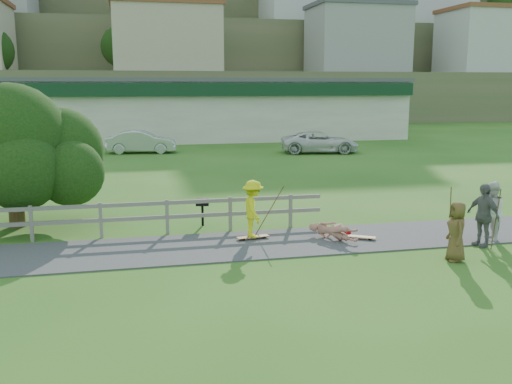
% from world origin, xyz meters
% --- Properties ---
extents(ground, '(260.00, 260.00, 0.00)m').
position_xyz_m(ground, '(0.00, 0.00, 0.00)').
color(ground, '#2B601B').
rests_on(ground, ground).
extents(path, '(34.00, 3.00, 0.04)m').
position_xyz_m(path, '(0.00, 1.50, 0.02)').
color(path, '#39393B').
rests_on(path, ground).
extents(fence, '(15.05, 0.10, 1.10)m').
position_xyz_m(fence, '(-4.62, 3.30, 0.72)').
color(fence, '#635F57').
rests_on(fence, ground).
extents(strip_mall, '(32.50, 10.75, 5.10)m').
position_xyz_m(strip_mall, '(4.00, 34.94, 2.58)').
color(strip_mall, beige).
rests_on(strip_mall, ground).
extents(hillside, '(220.00, 67.00, 47.50)m').
position_xyz_m(hillside, '(0.00, 91.31, 14.41)').
color(hillside, '#4F5E37').
rests_on(hillside, ground).
extents(skater_rider, '(0.65, 1.12, 1.73)m').
position_xyz_m(skater_rider, '(0.46, 2.03, 0.86)').
color(skater_rider, yellow).
rests_on(skater_rider, ground).
extents(skater_fallen, '(1.57, 1.23, 0.59)m').
position_xyz_m(skater_fallen, '(2.79, 1.44, 0.30)').
color(skater_fallen, tan).
rests_on(skater_fallen, ground).
extents(spectator_a, '(1.01, 1.09, 1.80)m').
position_xyz_m(spectator_a, '(7.32, 0.34, 0.90)').
color(spectator_a, silver).
rests_on(spectator_a, ground).
extents(spectator_b, '(0.73, 1.16, 1.84)m').
position_xyz_m(spectator_b, '(6.79, -0.04, 0.92)').
color(spectator_b, slate).
rests_on(spectator_b, ground).
extents(spectator_c, '(0.65, 0.87, 1.60)m').
position_xyz_m(spectator_c, '(5.27, -1.14, 0.80)').
color(spectator_c, brown).
rests_on(spectator_c, ground).
extents(car_silver, '(4.82, 2.16, 1.54)m').
position_xyz_m(car_silver, '(-2.23, 25.18, 0.77)').
color(car_silver, silver).
rests_on(car_silver, ground).
extents(car_white, '(5.58, 3.28, 1.46)m').
position_xyz_m(car_white, '(9.63, 22.62, 0.73)').
color(car_white, silver).
rests_on(car_white, ground).
extents(tree, '(5.92, 5.92, 3.81)m').
position_xyz_m(tree, '(-6.76, 5.35, 1.91)').
color(tree, black).
rests_on(tree, ground).
extents(bbq, '(0.47, 0.39, 0.91)m').
position_xyz_m(bbq, '(-0.79, 4.14, 0.46)').
color(bbq, black).
rests_on(bbq, ground).
extents(longboard_rider, '(1.00, 0.38, 0.11)m').
position_xyz_m(longboard_rider, '(0.46, 2.03, 0.05)').
color(longboard_rider, '#9A6032').
rests_on(longboard_rider, ground).
extents(longboard_fallen, '(0.96, 0.72, 0.11)m').
position_xyz_m(longboard_fallen, '(3.59, 1.34, 0.05)').
color(longboard_fallen, '#9A6032').
rests_on(longboard_fallen, ground).
extents(helmet, '(0.24, 0.24, 0.24)m').
position_xyz_m(helmet, '(3.39, 1.79, 0.12)').
color(helmet, '#B2050A').
rests_on(helmet, ground).
extents(pole_rider, '(0.03, 0.03, 1.80)m').
position_xyz_m(pole_rider, '(1.06, 2.43, 0.90)').
color(pole_rider, brown).
rests_on(pole_rider, ground).
extents(pole_spec_left, '(0.03, 0.03, 1.85)m').
position_xyz_m(pole_spec_left, '(5.54, -0.36, 0.93)').
color(pole_spec_left, brown).
rests_on(pole_spec_left, ground).
extents(pole_spec_right, '(0.03, 0.03, 1.75)m').
position_xyz_m(pole_spec_right, '(6.96, -0.41, 0.87)').
color(pole_spec_right, brown).
rests_on(pole_spec_right, ground).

